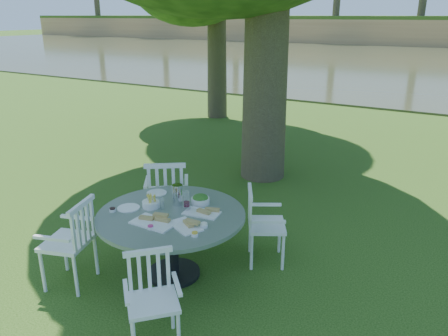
% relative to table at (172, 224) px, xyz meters
% --- Properties ---
extents(ground, '(140.00, 140.00, 0.00)m').
position_rel_table_xyz_m(ground, '(-0.05, 0.95, -0.60)').
color(ground, '#1B3C0C').
rests_on(ground, ground).
extents(table, '(1.51, 1.51, 0.72)m').
position_rel_table_xyz_m(table, '(0.00, 0.00, 0.00)').
color(table, black).
rests_on(table, ground).
extents(chair_ne, '(0.56, 0.58, 0.86)m').
position_rel_table_xyz_m(chair_ne, '(0.65, 0.71, -0.10)').
color(chair_ne, white).
rests_on(chair_ne, ground).
extents(chair_nw, '(0.66, 0.66, 0.97)m').
position_rel_table_xyz_m(chair_nw, '(-0.62, 0.72, -0.03)').
color(chair_nw, white).
rests_on(chair_nw, ground).
extents(chair_sw, '(0.55, 0.57, 0.92)m').
position_rel_table_xyz_m(chair_sw, '(-0.74, -0.62, -0.06)').
color(chair_sw, white).
rests_on(chair_sw, ground).
extents(chair_se, '(0.56, 0.56, 0.81)m').
position_rel_table_xyz_m(chair_se, '(0.43, -0.87, -0.13)').
color(chair_se, white).
rests_on(chair_se, ground).
extents(tableware, '(1.09, 0.86, 0.22)m').
position_rel_table_xyz_m(tableware, '(-0.03, 0.08, 0.17)').
color(tableware, white).
rests_on(tableware, table).
extents(river, '(100.00, 28.00, 0.12)m').
position_rel_table_xyz_m(river, '(-0.05, 23.95, -0.60)').
color(river, '#363A22').
rests_on(river, ground).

